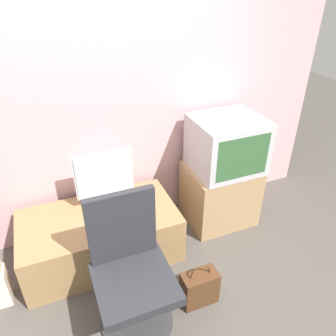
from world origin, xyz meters
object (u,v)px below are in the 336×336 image
at_px(main_monitor, 104,178).
at_px(keyboard, 117,217).
at_px(mouse, 143,209).
at_px(crt_tv, 227,145).
at_px(handbag, 199,287).
at_px(office_chair, 131,274).

distance_m(main_monitor, keyboard, 0.34).
distance_m(main_monitor, mouse, 0.42).
height_order(keyboard, crt_tv, crt_tv).
bearing_deg(main_monitor, handbag, -62.70).
bearing_deg(crt_tv, office_chair, -147.08).
relative_size(main_monitor, keyboard, 1.61).
height_order(main_monitor, mouse, main_monitor).
xyz_separation_m(keyboard, office_chair, (-0.06, -0.59, -0.02)).
bearing_deg(office_chair, crt_tv, 32.92).
relative_size(crt_tv, handbag, 1.63).
bearing_deg(crt_tv, keyboard, -172.41).
height_order(keyboard, handbag, keyboard).
xyz_separation_m(office_chair, handbag, (0.49, -0.07, -0.29)).
xyz_separation_m(keyboard, crt_tv, (1.09, 0.14, 0.39)).
bearing_deg(mouse, keyboard, -178.43).
xyz_separation_m(main_monitor, handbag, (0.46, -0.89, -0.56)).
xyz_separation_m(main_monitor, keyboard, (0.02, -0.23, -0.25)).
height_order(main_monitor, office_chair, office_chair).
bearing_deg(crt_tv, handbag, -128.70).
xyz_separation_m(mouse, handbag, (0.21, -0.67, -0.31)).
distance_m(mouse, crt_tv, 0.95).
height_order(main_monitor, crt_tv, crt_tv).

